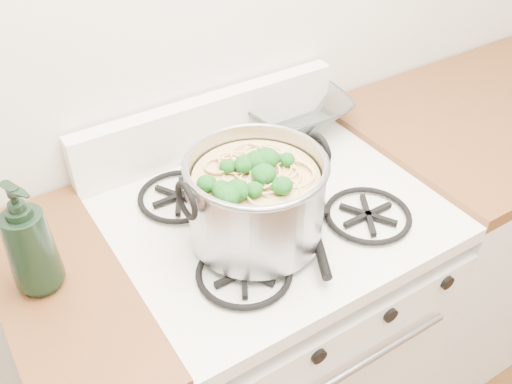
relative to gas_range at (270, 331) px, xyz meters
name	(u,v)px	position (x,y,z in m)	size (l,w,h in m)	color
gas_range	(270,331)	(0.00, 0.00, 0.00)	(0.76, 0.66, 0.92)	white
counter_right	(477,217)	(0.88, 0.00, 0.02)	(1.00, 0.65, 0.92)	silver
stock_pot	(256,199)	(-0.09, -0.07, 0.58)	(0.33, 0.30, 0.20)	#95959D
spatula	(305,198)	(0.07, -0.04, 0.50)	(0.29, 0.31, 0.02)	black
glass_bowl	(292,115)	(0.25, 0.28, 0.50)	(0.12, 0.12, 0.03)	white
bottle	(28,238)	(-0.53, 0.04, 0.61)	(0.10, 0.10, 0.25)	black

